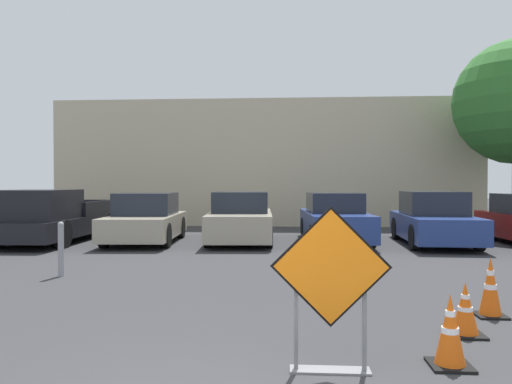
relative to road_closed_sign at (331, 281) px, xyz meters
The scene contains 12 objects.
ground_plane 8.74m from the road_closed_sign, 98.00° to the left, with size 96.00×96.00×0.00m, color #333335.
road_closed_sign is the anchor object (origin of this frame).
traffic_cone_nearest 1.32m from the road_closed_sign, 11.86° to the left, with size 0.40×0.40×0.72m.
traffic_cone_second 2.20m from the road_closed_sign, 37.44° to the left, with size 0.41×0.41×0.63m.
traffic_cone_third 3.21m from the road_closed_sign, 43.16° to the left, with size 0.39×0.39×0.81m.
pickup_truck 12.52m from the road_closed_sign, 127.49° to the left, with size 2.14×5.54×1.62m.
parked_car_second 11.21m from the road_closed_sign, 115.13° to the left, with size 2.12×4.24×1.51m.
parked_car_third 10.65m from the road_closed_sign, 100.25° to the left, with size 2.10×4.48×1.54m.
parked_car_fourth 10.58m from the road_closed_sign, 84.75° to the left, with size 2.00×4.52×1.51m.
parked_car_fifth 10.95m from the road_closed_sign, 69.50° to the left, with size 1.99×4.46×1.56m.
bollard_nearest 6.65m from the road_closed_sign, 136.28° to the left, with size 0.12×0.12×1.06m.
building_facade_backdrop 18.65m from the road_closed_sign, 94.50° to the left, with size 18.09×5.00×5.35m.
Camera 1 is at (0.83, -3.34, 1.80)m, focal length 35.00 mm.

